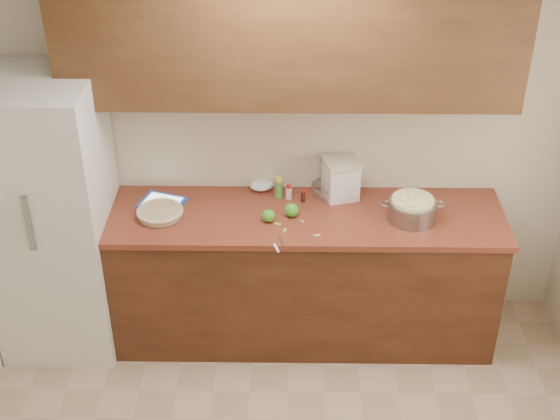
{
  "coord_description": "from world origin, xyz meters",
  "views": [
    {
      "loc": [
        0.01,
        -2.51,
        3.48
      ],
      "look_at": [
        -0.05,
        1.43,
        0.98
      ],
      "focal_mm": 50.0,
      "sensor_mm": 36.0,
      "label": 1
    }
  ],
  "objects_px": {
    "colander": "(412,209)",
    "flour_canister": "(341,178)",
    "pie": "(160,213)",
    "tablet": "(162,202)"
  },
  "relations": [
    {
      "from": "pie",
      "to": "flour_canister",
      "type": "distance_m",
      "value": 1.13
    },
    {
      "from": "flour_canister",
      "to": "tablet",
      "type": "distance_m",
      "value": 1.12
    },
    {
      "from": "flour_canister",
      "to": "colander",
      "type": "bearing_deg",
      "value": -32.11
    },
    {
      "from": "flour_canister",
      "to": "tablet",
      "type": "relative_size",
      "value": 0.82
    },
    {
      "from": "pie",
      "to": "flour_canister",
      "type": "relative_size",
      "value": 1.14
    },
    {
      "from": "colander",
      "to": "flour_canister",
      "type": "relative_size",
      "value": 1.5
    },
    {
      "from": "colander",
      "to": "tablet",
      "type": "xyz_separation_m",
      "value": [
        -1.52,
        0.15,
        -0.06
      ]
    },
    {
      "from": "colander",
      "to": "tablet",
      "type": "bearing_deg",
      "value": 174.25
    },
    {
      "from": "colander",
      "to": "flour_canister",
      "type": "xyz_separation_m",
      "value": [
        -0.41,
        0.26,
        0.06
      ]
    },
    {
      "from": "pie",
      "to": "flour_canister",
      "type": "xyz_separation_m",
      "value": [
        1.1,
        0.25,
        0.11
      ]
    }
  ]
}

